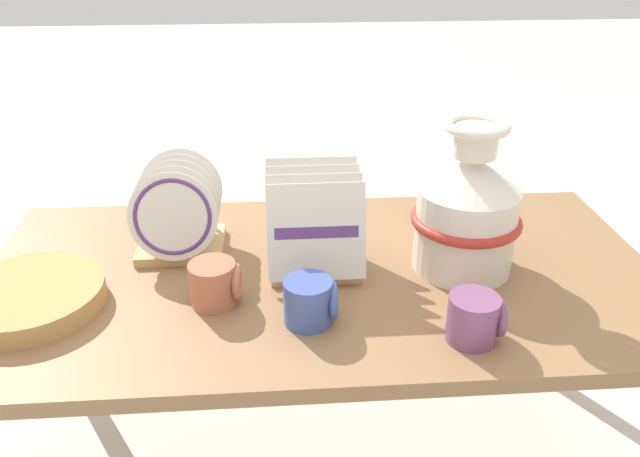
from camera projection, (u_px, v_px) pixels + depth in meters
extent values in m
cube|color=olive|center=(320.00, 278.00, 1.42)|extent=(1.53, 0.77, 0.03)
cylinder|color=olive|center=(66.00, 314.00, 1.82)|extent=(0.06, 0.06, 0.57)
cylinder|color=olive|center=(545.00, 294.00, 1.91)|extent=(0.06, 0.06, 0.57)
cylinder|color=silver|center=(465.00, 229.00, 1.39)|extent=(0.22, 0.22, 0.19)
cone|color=silver|center=(471.00, 173.00, 1.33)|extent=(0.22, 0.22, 0.08)
cylinder|color=silver|center=(475.00, 141.00, 1.30)|extent=(0.09, 0.09, 0.06)
torus|color=silver|center=(477.00, 126.00, 1.28)|extent=(0.14, 0.14, 0.02)
torus|color=#B72D23|center=(466.00, 219.00, 1.38)|extent=(0.25, 0.25, 0.02)
cube|color=tan|center=(182.00, 245.00, 1.50)|extent=(0.20, 0.17, 0.02)
cylinder|color=tan|center=(155.00, 218.00, 1.54)|extent=(0.01, 0.01, 0.06)
cylinder|color=tan|center=(212.00, 216.00, 1.55)|extent=(0.01, 0.01, 0.06)
cylinder|color=silver|center=(173.00, 217.00, 1.39)|extent=(0.20, 0.06, 0.19)
torus|color=#5B3375|center=(173.00, 217.00, 1.38)|extent=(0.17, 0.06, 0.17)
cylinder|color=silver|center=(175.00, 210.00, 1.42)|extent=(0.20, 0.06, 0.19)
cylinder|color=silver|center=(177.00, 203.00, 1.45)|extent=(0.20, 0.06, 0.19)
cylinder|color=silver|center=(179.00, 196.00, 1.49)|extent=(0.20, 0.06, 0.19)
cylinder|color=silver|center=(181.00, 190.00, 1.52)|extent=(0.20, 0.06, 0.19)
cube|color=tan|center=(314.00, 262.00, 1.43)|extent=(0.20, 0.17, 0.02)
cylinder|color=tan|center=(283.00, 233.00, 1.47)|extent=(0.01, 0.01, 0.06)
cylinder|color=tan|center=(342.00, 231.00, 1.48)|extent=(0.01, 0.01, 0.06)
cube|color=silver|center=(317.00, 232.00, 1.31)|extent=(0.21, 0.06, 0.20)
cube|color=silver|center=(315.00, 222.00, 1.36)|extent=(0.21, 0.06, 0.20)
cube|color=silver|center=(314.00, 212.00, 1.40)|extent=(0.21, 0.06, 0.20)
cube|color=silver|center=(312.00, 202.00, 1.44)|extent=(0.21, 0.06, 0.20)
cube|color=#5B3375|center=(317.00, 233.00, 1.31)|extent=(0.18, 0.01, 0.03)
cylinder|color=tan|center=(31.00, 304.00, 1.29)|extent=(0.30, 0.30, 0.01)
cylinder|color=tan|center=(30.00, 300.00, 1.29)|extent=(0.30, 0.30, 0.01)
cylinder|color=tan|center=(30.00, 297.00, 1.28)|extent=(0.30, 0.30, 0.01)
cylinder|color=tan|center=(29.00, 293.00, 1.28)|extent=(0.30, 0.30, 0.01)
cylinder|color=tan|center=(28.00, 289.00, 1.28)|extent=(0.30, 0.30, 0.01)
cylinder|color=#B76647|center=(213.00, 284.00, 1.28)|extent=(0.10, 0.10, 0.09)
torus|color=#B76647|center=(237.00, 282.00, 1.29)|extent=(0.02, 0.08, 0.08)
cylinder|color=#7A4770|center=(473.00, 318.00, 1.18)|extent=(0.10, 0.10, 0.09)
torus|color=#7A4770|center=(498.00, 317.00, 1.18)|extent=(0.02, 0.08, 0.08)
cylinder|color=#42569E|center=(308.00, 302.00, 1.23)|extent=(0.10, 0.10, 0.09)
torus|color=#42569E|center=(333.00, 300.00, 1.23)|extent=(0.02, 0.08, 0.08)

